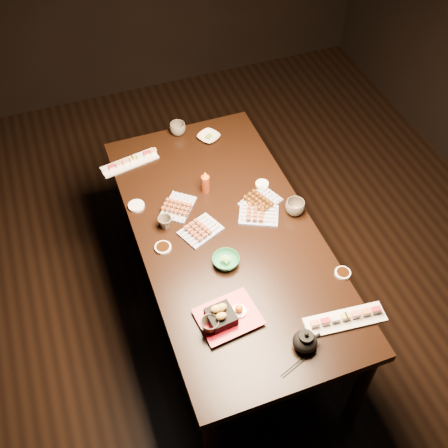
{
  "coord_description": "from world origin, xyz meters",
  "views": [
    {
      "loc": [
        -0.71,
        -1.64,
        2.97
      ],
      "look_at": [
        -0.06,
        0.13,
        0.77
      ],
      "focal_mm": 45.0,
      "sensor_mm": 36.0,
      "label": 1
    }
  ],
  "objects": [
    {
      "name": "edamame_bowl_green",
      "position": [
        -0.13,
        -0.09,
        0.77
      ],
      "size": [
        0.15,
        0.15,
        0.04
      ],
      "primitive_type": "imported",
      "rotation": [
        0.0,
        0.0,
        0.16
      ],
      "color": "#287A4B",
      "rests_on": "dining_table"
    },
    {
      "name": "tsukune_plate",
      "position": [
        0.19,
        0.22,
        0.78
      ],
      "size": [
        0.24,
        0.21,
        0.05
      ],
      "primitive_type": null,
      "rotation": [
        0.0,
        0.0,
        0.4
      ],
      "color": "#828EB6",
      "rests_on": "dining_table"
    },
    {
      "name": "teacup_near_left",
      "position": [
        -0.33,
        -0.42,
        0.79
      ],
      "size": [
        0.11,
        0.11,
        0.08
      ],
      "primitive_type": "imported",
      "rotation": [
        0.0,
        0.0,
        0.48
      ],
      "color": "#4E473C",
      "rests_on": "dining_table"
    },
    {
      "name": "chopsticks_near",
      "position": [
        -0.02,
        -0.7,
        0.75
      ],
      "size": [
        0.2,
        0.09,
        0.01
      ],
      "primitive_type": null,
      "rotation": [
        0.0,
        0.0,
        0.34
      ],
      "color": "black",
      "rests_on": "dining_table"
    },
    {
      "name": "sauce_dish_east",
      "position": [
        0.25,
        0.35,
        0.76
      ],
      "size": [
        0.09,
        0.09,
        0.01
      ],
      "primitive_type": "cylinder",
      "rotation": [
        0.0,
        0.0,
        0.33
      ],
      "color": "white",
      "rests_on": "dining_table"
    },
    {
      "name": "sauce_dish_west",
      "position": [
        -0.39,
        0.1,
        0.76
      ],
      "size": [
        0.1,
        0.1,
        0.01
      ],
      "primitive_type": "cylinder",
      "rotation": [
        0.0,
        0.0,
        0.25
      ],
      "color": "white",
      "rests_on": "dining_table"
    },
    {
      "name": "teacup_far_left",
      "position": [
        -0.34,
        0.24,
        0.78
      ],
      "size": [
        0.09,
        0.09,
        0.07
      ],
      "primitive_type": "imported",
      "rotation": [
        0.0,
        0.0,
        -0.27
      ],
      "color": "#4E473C",
      "rests_on": "dining_table"
    },
    {
      "name": "sauce_dish_nw",
      "position": [
        -0.45,
        0.43,
        0.76
      ],
      "size": [
        0.11,
        0.11,
        0.02
      ],
      "primitive_type": "cylinder",
      "rotation": [
        0.0,
        0.0,
        -0.24
      ],
      "color": "white",
      "rests_on": "dining_table"
    },
    {
      "name": "condiment_bottle",
      "position": [
        -0.06,
        0.41,
        0.82
      ],
      "size": [
        0.06,
        0.06,
        0.14
      ],
      "primitive_type": "cylinder",
      "rotation": [
        0.0,
        0.0,
        -0.28
      ],
      "color": "maroon",
      "rests_on": "dining_table"
    },
    {
      "name": "sushi_platter_near",
      "position": [
        0.27,
        -0.58,
        0.77
      ],
      "size": [
        0.38,
        0.14,
        0.05
      ],
      "primitive_type": null,
      "rotation": [
        0.0,
        0.0,
        -0.1
      ],
      "color": "white",
      "rests_on": "dining_table"
    },
    {
      "name": "teapot",
      "position": [
        0.04,
        -0.64,
        0.8
      ],
      "size": [
        0.13,
        0.13,
        0.11
      ],
      "primitive_type": null,
      "rotation": [
        0.0,
        0.0,
        0.03
      ],
      "color": "black",
      "rests_on": "dining_table"
    },
    {
      "name": "yakitori_plate_center",
      "position": [
        -0.18,
        0.14,
        0.78
      ],
      "size": [
        0.24,
        0.21,
        0.05
      ],
      "primitive_type": null,
      "rotation": [
        0.0,
        0.0,
        0.41
      ],
      "color": "#828EB6",
      "rests_on": "dining_table"
    },
    {
      "name": "ground",
      "position": [
        0.0,
        0.0,
        0.0
      ],
      "size": [
        5.0,
        5.0,
        0.0
      ],
      "primitive_type": "plane",
      "color": "black",
      "rests_on": "ground"
    },
    {
      "name": "sushi_platter_far",
      "position": [
        -0.4,
        0.77,
        0.77
      ],
      "size": [
        0.34,
        0.15,
        0.04
      ],
      "primitive_type": null,
      "rotation": [
        0.0,
        0.0,
        3.33
      ],
      "color": "white",
      "rests_on": "dining_table"
    },
    {
      "name": "yakitori_plate_right",
      "position": [
        0.14,
        0.14,
        0.78
      ],
      "size": [
        0.25,
        0.22,
        0.05
      ],
      "primitive_type": null,
      "rotation": [
        0.0,
        0.0,
        -0.45
      ],
      "color": "#828EB6",
      "rests_on": "dining_table"
    },
    {
      "name": "edamame_bowl_cream",
      "position": [
        0.09,
        0.81,
        0.76
      ],
      "size": [
        0.17,
        0.17,
        0.03
      ],
      "primitive_type": "imported",
      "rotation": [
        0.0,
        0.0,
        0.51
      ],
      "color": "beige",
      "rests_on": "dining_table"
    },
    {
      "name": "sauce_dish_se",
      "position": [
        0.38,
        -0.35,
        0.76
      ],
      "size": [
        0.08,
        0.08,
        0.01
      ],
      "primitive_type": "cylinder",
      "rotation": [
        0.0,
        0.0,
        -0.04
      ],
      "color": "white",
      "rests_on": "dining_table"
    },
    {
      "name": "tempura_tray",
      "position": [
        -0.23,
        -0.39,
        0.8
      ],
      "size": [
        0.3,
        0.25,
        0.1
      ],
      "primitive_type": null,
      "rotation": [
        0.0,
        0.0,
        0.12
      ],
      "color": "black",
      "rests_on": "dining_table"
    },
    {
      "name": "chopsticks_se",
      "position": [
        0.36,
        -0.61,
        0.75
      ],
      "size": [
        0.2,
        0.03,
        0.01
      ],
      "primitive_type": null,
      "rotation": [
        0.0,
        0.0,
        -0.06
      ],
      "color": "black",
      "rests_on": "dining_table"
    },
    {
      "name": "teacup_far_right",
      "position": [
        -0.06,
        0.92,
        0.79
      ],
      "size": [
        0.12,
        0.12,
        0.08
      ],
      "primitive_type": "imported",
      "rotation": [
        0.0,
        0.0,
        -0.32
      ],
      "color": "#4E473C",
      "rests_on": "dining_table"
    },
    {
      "name": "teacup_mid_right",
      "position": [
        0.33,
        0.1,
        0.79
      ],
      "size": [
        0.14,
        0.14,
        0.08
      ],
      "primitive_type": "imported",
      "rotation": [
        0.0,
        0.0,
        0.52
      ],
      "color": "#4E473C",
      "rests_on": "dining_table"
    },
    {
      "name": "dining_table",
      "position": [
        -0.06,
        0.08,
        0.38
      ],
      "size": [
        1.09,
        1.89,
        0.75
      ],
      "primitive_type": "cube",
      "rotation": [
        0.0,
        0.0,
        0.11
      ],
      "color": "black",
      "rests_on": "ground"
    },
    {
      "name": "yakitori_plate_left",
      "position": [
        -0.24,
        0.34,
        0.77
      ],
      "size": [
        0.23,
        0.24,
        0.05
      ],
      "primitive_type": null,
      "rotation": [
        0.0,
        0.0,
        0.89
      ],
      "color": "#828EB6",
      "rests_on": "dining_table"
    }
  ]
}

